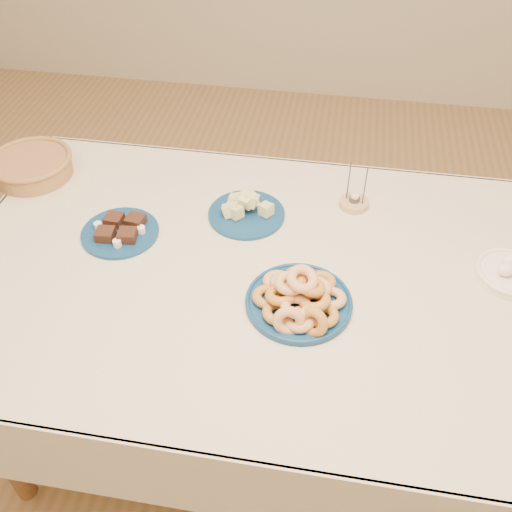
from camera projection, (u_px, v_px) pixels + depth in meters
name	position (u px, v px, depth m)	size (l,w,h in m)	color
ground	(258.00, 417.00, 2.07)	(5.00, 5.00, 0.00)	olive
dining_table	(259.00, 297.00, 1.63)	(1.71, 1.11, 0.75)	brown
donut_platter	(299.00, 298.00, 1.44)	(0.28, 0.28, 0.13)	navy
melon_plate	(245.00, 210.00, 1.72)	(0.28, 0.28, 0.08)	navy
brownie_plate	(120.00, 231.00, 1.66)	(0.27, 0.27, 0.04)	navy
wicker_basket	(32.00, 165.00, 1.86)	(0.30, 0.30, 0.07)	brown
candle_holder	(354.00, 202.00, 1.76)	(0.12, 0.12, 0.15)	tan
egg_bowl	(511.00, 273.00, 1.52)	(0.23, 0.23, 0.06)	white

